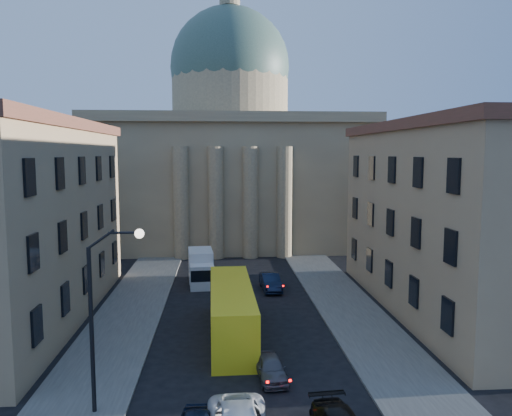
# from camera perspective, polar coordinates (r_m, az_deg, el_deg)

# --- Properties ---
(sidewalk_left) EXTENTS (5.00, 60.00, 0.15)m
(sidewalk_left) POSITION_cam_1_polar(r_m,az_deg,el_deg) (35.68, -15.64, -13.90)
(sidewalk_left) COLOR #504E49
(sidewalk_left) RESTS_ON ground
(sidewalk_right) EXTENTS (5.00, 60.00, 0.15)m
(sidewalk_right) POSITION_cam_1_polar(r_m,az_deg,el_deg) (36.39, 12.43, -13.41)
(sidewalk_right) COLOR #504E49
(sidewalk_right) RESTS_ON ground
(church) EXTENTS (68.02, 28.76, 36.60)m
(church) POSITION_cam_1_polar(r_m,az_deg,el_deg) (70.28, -2.92, 6.00)
(church) COLOR #857051
(church) RESTS_ON ground
(building_left) EXTENTS (11.60, 26.60, 14.70)m
(building_left) POSITION_cam_1_polar(r_m,az_deg,el_deg) (40.22, -26.76, -1.28)
(building_left) COLOR tan
(building_left) RESTS_ON ground
(building_right) EXTENTS (11.60, 26.60, 14.70)m
(building_right) POSITION_cam_1_polar(r_m,az_deg,el_deg) (41.47, 22.41, -0.86)
(building_right) COLOR tan
(building_right) RESTS_ON ground
(street_lamp) EXTENTS (2.62, 0.44, 8.83)m
(street_lamp) POSITION_cam_1_polar(r_m,az_deg,el_deg) (24.46, -17.15, -10.55)
(street_lamp) COLOR black
(street_lamp) RESTS_ON ground
(car_right_far) EXTENTS (1.79, 3.80, 1.26)m
(car_right_far) POSITION_cam_1_polar(r_m,az_deg,el_deg) (28.50, 1.69, -17.78)
(car_right_far) COLOR #4F4E54
(car_right_far) RESTS_ON ground
(car_right_distant) EXTENTS (1.82, 4.55, 1.47)m
(car_right_distant) POSITION_cam_1_polar(r_m,az_deg,el_deg) (45.24, 1.67, -8.45)
(car_right_distant) COLOR black
(car_right_distant) RESTS_ON ground
(city_bus) EXTENTS (3.00, 12.10, 3.40)m
(city_bus) POSITION_cam_1_polar(r_m,az_deg,el_deg) (34.09, -2.82, -11.52)
(city_bus) COLOR yellow
(city_bus) RESTS_ON ground
(box_truck) EXTENTS (2.63, 5.73, 3.06)m
(box_truck) POSITION_cam_1_polar(r_m,az_deg,el_deg) (47.54, -6.31, -6.87)
(box_truck) COLOR silver
(box_truck) RESTS_ON ground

